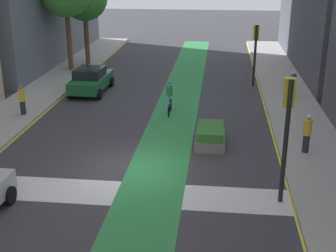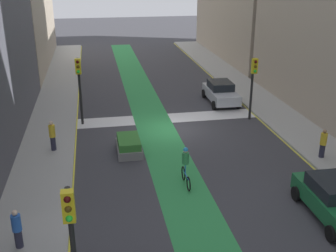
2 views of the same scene
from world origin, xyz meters
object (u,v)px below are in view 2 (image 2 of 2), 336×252
traffic_signal_far_right (71,226)px  cyclist_in_lane (186,165)px  pedestrian_sidewalk_right_a (52,135)px  median_planter (129,146)px  traffic_signal_near_left (253,77)px  traffic_signal_near_right (79,79)px  car_silver_left_near (221,92)px  pedestrian_sidewalk_right_b (17,229)px  pedestrian_sidewalk_left_a (323,143)px  car_green_left_far (334,199)px

traffic_signal_far_right → cyclist_in_lane: 8.35m
pedestrian_sidewalk_right_a → median_planter: 4.16m
traffic_signal_near_left → traffic_signal_near_right: bearing=-5.6°
car_silver_left_near → pedestrian_sidewalk_right_a: pedestrian_sidewalk_right_a is taller
cyclist_in_lane → pedestrian_sidewalk_right_a: bearing=-37.0°
traffic_signal_near_left → car_silver_left_near: (0.85, -3.91, -2.09)m
traffic_signal_near_right → pedestrian_sidewalk_right_b: bearing=80.4°
car_silver_left_near → cyclist_in_lane: (5.28, 11.62, 0.17)m
traffic_signal_far_right → pedestrian_sidewalk_left_a: 14.83m
cyclist_in_lane → pedestrian_sidewalk_right_b: size_ratio=1.22×
car_silver_left_near → traffic_signal_near_right: bearing=15.7°
traffic_signal_near_left → pedestrian_sidewalk_left_a: traffic_signal_near_left is taller
traffic_signal_far_right → pedestrian_sidewalk_left_a: traffic_signal_far_right is taller
car_silver_left_near → cyclist_in_lane: size_ratio=2.28×
traffic_signal_near_left → cyclist_in_lane: bearing=51.5°
traffic_signal_far_right → traffic_signal_near_right: bearing=-90.0°
cyclist_in_lane → traffic_signal_near_left: bearing=-128.5°
pedestrian_sidewalk_right_b → traffic_signal_far_right: bearing=125.8°
traffic_signal_near_left → pedestrian_sidewalk_right_a: 12.94m
traffic_signal_near_left → car_green_left_far: size_ratio=0.97×
cyclist_in_lane → pedestrian_sidewalk_right_b: (6.93, 3.65, -0.05)m
pedestrian_sidewalk_right_b → car_green_left_far: bearing=179.8°
traffic_signal_far_right → pedestrian_sidewalk_right_a: bearing=-82.5°
traffic_signal_far_right → car_green_left_far: 10.72m
traffic_signal_far_right → pedestrian_sidewalk_right_b: traffic_signal_far_right is taller
median_planter → car_green_left_far: bearing=134.5°
pedestrian_sidewalk_right_a → pedestrian_sidewalk_right_b: bearing=85.9°
traffic_signal_far_right → pedestrian_sidewalk_right_b: bearing=-54.2°
pedestrian_sidewalk_right_b → median_planter: size_ratio=0.67×
pedestrian_sidewalk_left_a → pedestrian_sidewalk_right_b: pedestrian_sidewalk_left_a is taller
pedestrian_sidewalk_right_b → median_planter: bearing=-121.3°
car_green_left_far → cyclist_in_lane: 6.48m
median_planter → pedestrian_sidewalk_left_a: bearing=164.5°
car_green_left_far → traffic_signal_near_left: bearing=-94.1°
traffic_signal_near_right → traffic_signal_near_left: size_ratio=1.05×
car_green_left_far → pedestrian_sidewalk_right_a: 14.38m
median_planter → cyclist_in_lane: bearing=119.5°
traffic_signal_far_right → median_planter: bearing=-103.6°
car_green_left_far → pedestrian_sidewalk_left_a: size_ratio=2.71×
pedestrian_sidewalk_left_a → median_planter: pedestrian_sidewalk_left_a is taller
traffic_signal_near_left → pedestrian_sidewalk_left_a: (-1.49, 6.45, -1.96)m
traffic_signal_near_right → pedestrian_sidewalk_right_b: (2.11, 12.44, -2.11)m
pedestrian_sidewalk_left_a → traffic_signal_near_right: bearing=-31.1°
pedestrian_sidewalk_right_a → car_green_left_far: bearing=144.0°
traffic_signal_near_right → pedestrian_sidewalk_right_b: traffic_signal_near_right is taller
median_planter → traffic_signal_far_right: bearing=76.4°
pedestrian_sidewalk_right_b → car_silver_left_near: bearing=-128.6°
traffic_signal_near_right → pedestrian_sidewalk_right_b: 12.79m
traffic_signal_near_right → cyclist_in_lane: bearing=118.7°
pedestrian_sidewalk_right_a → pedestrian_sidewalk_left_a: bearing=166.0°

